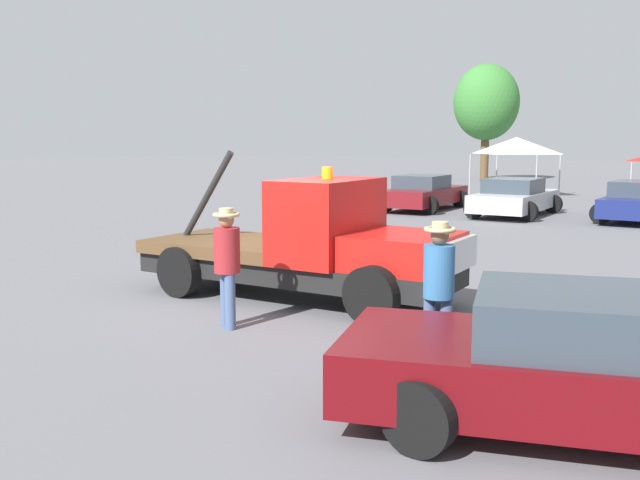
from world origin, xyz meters
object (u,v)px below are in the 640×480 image
(parked_car_maroon, at_px, (423,193))
(canopy_tent_white, at_px, (516,146))
(tow_truck, at_px, (313,248))
(person_at_hood, at_px, (227,258))
(parked_car_silver, at_px, (514,198))
(person_near_truck, at_px, (439,281))
(parked_car_navy, at_px, (639,202))
(foreground_car, at_px, (624,368))
(tree_left, at_px, (486,103))

(parked_car_maroon, bearing_deg, canopy_tent_white, -7.76)
(tow_truck, relative_size, canopy_tent_white, 1.78)
(person_at_hood, height_order, canopy_tent_white, canopy_tent_white)
(tow_truck, distance_m, person_at_hood, 2.17)
(parked_car_maroon, height_order, parked_car_silver, same)
(person_near_truck, distance_m, parked_car_maroon, 18.98)
(person_near_truck, bearing_deg, canopy_tent_white, -174.25)
(parked_car_maroon, bearing_deg, tow_truck, -164.09)
(canopy_tent_white, bearing_deg, tow_truck, -76.62)
(parked_car_navy, bearing_deg, canopy_tent_white, 40.10)
(person_at_hood, bearing_deg, foreground_car, -68.45)
(foreground_car, bearing_deg, parked_car_silver, 93.41)
(parked_car_navy, height_order, tree_left, tree_left)
(foreground_car, xyz_separation_m, parked_car_navy, (-3.96, 18.49, -0.00))
(parked_car_silver, xyz_separation_m, tree_left, (-9.47, 19.10, 4.32))
(parked_car_silver, relative_size, tree_left, 0.66)
(parked_car_silver, xyz_separation_m, canopy_tent_white, (-3.31, 8.53, 1.73))
(person_near_truck, distance_m, parked_car_navy, 17.63)
(tow_truck, xyz_separation_m, parked_car_maroon, (-5.86, 14.79, -0.25))
(foreground_car, distance_m, canopy_tent_white, 28.45)
(tow_truck, xyz_separation_m, person_near_truck, (3.28, -1.84, 0.13))
(person_near_truck, relative_size, person_at_hood, 1.00)
(person_near_truck, height_order, canopy_tent_white, canopy_tent_white)
(parked_car_silver, height_order, canopy_tent_white, canopy_tent_white)
(tree_left, bearing_deg, foreground_car, -64.68)
(parked_car_navy, bearing_deg, tow_truck, 170.56)
(parked_car_maroon, distance_m, parked_car_silver, 3.61)
(parked_car_navy, relative_size, canopy_tent_white, 1.50)
(foreground_car, bearing_deg, tree_left, 94.58)
(tow_truck, distance_m, parked_car_silver, 14.97)
(person_at_hood, bearing_deg, canopy_tent_white, 40.25)
(person_near_truck, height_order, tree_left, tree_left)
(foreground_car, relative_size, parked_car_maroon, 1.15)
(person_near_truck, height_order, parked_car_navy, person_near_truck)
(person_near_truck, xyz_separation_m, parked_car_navy, (-1.61, 17.55, -0.38))
(foreground_car, distance_m, tree_left, 40.80)
(tow_truck, xyz_separation_m, person_at_hood, (0.08, -2.17, 0.13))
(tow_truck, relative_size, parked_car_maroon, 1.19)
(tree_left, bearing_deg, tow_truck, -70.93)
(tow_truck, xyz_separation_m, canopy_tent_white, (-5.55, 23.33, 1.48))
(parked_car_maroon, relative_size, parked_car_navy, 1.00)
(person_at_hood, bearing_deg, person_near_truck, -56.30)
(person_near_truck, xyz_separation_m, canopy_tent_white, (-8.82, 25.17, 1.35))
(tow_truck, bearing_deg, parked_car_maroon, 105.79)
(parked_car_maroon, relative_size, tree_left, 0.66)
(foreground_car, height_order, canopy_tent_white, canopy_tent_white)
(foreground_car, height_order, tree_left, tree_left)
(tow_truck, height_order, canopy_tent_white, canopy_tent_white)
(tow_truck, relative_size, parked_car_navy, 1.19)
(person_near_truck, bearing_deg, foreground_car, 54.74)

